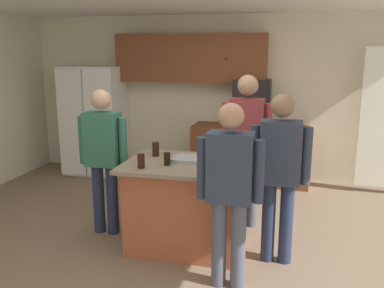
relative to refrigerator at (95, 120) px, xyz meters
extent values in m
plane|color=#7F6B56|center=(2.00, -2.38, -0.90)|extent=(7.04, 7.04, 0.00)
cube|color=beige|center=(2.00, 0.42, 0.40)|extent=(6.40, 0.10, 2.60)
cube|color=brown|center=(1.60, 0.22, 1.03)|extent=(2.40, 0.35, 0.75)
sphere|color=#4C3823|center=(2.20, 0.03, 1.03)|extent=(0.04, 0.04, 0.04)
cube|color=brown|center=(2.60, 0.10, -0.45)|extent=(1.80, 0.60, 0.90)
sphere|color=#4C3823|center=(3.05, -0.22, -0.45)|extent=(0.04, 0.04, 0.04)
cube|color=white|center=(0.00, 0.02, 0.00)|extent=(0.94, 0.70, 1.80)
cube|color=white|center=(-0.24, -0.35, 0.00)|extent=(0.45, 0.04, 1.72)
cube|color=white|center=(0.24, -0.35, 0.00)|extent=(0.45, 0.04, 1.72)
cylinder|color=#B2B2B7|center=(0.00, -0.38, 0.09)|extent=(0.02, 0.02, 0.35)
cube|color=black|center=(2.60, 0.12, 0.55)|extent=(0.56, 0.40, 0.32)
cube|color=#AD5638|center=(2.17, -2.29, -0.46)|extent=(1.10, 0.82, 0.88)
cube|color=gray|center=(2.17, -2.29, 0.00)|extent=(1.24, 0.96, 0.04)
cylinder|color=#232D4C|center=(3.05, -2.41, -0.49)|extent=(0.13, 0.13, 0.81)
cylinder|color=#232D4C|center=(3.22, -2.41, -0.49)|extent=(0.13, 0.13, 0.81)
cube|color=#2D384C|center=(3.13, -2.41, 0.21)|extent=(0.38, 0.22, 0.61)
sphere|color=#8C664C|center=(3.13, -2.41, 0.65)|extent=(0.22, 0.22, 0.22)
cylinder|color=#2D384C|center=(2.89, -2.41, 0.19)|extent=(0.09, 0.09, 0.55)
cylinder|color=#2D384C|center=(3.37, -2.41, 0.19)|extent=(0.09, 0.09, 0.55)
cylinder|color=#4C5166|center=(2.65, -2.96, -0.50)|extent=(0.13, 0.13, 0.79)
cylinder|color=#4C5166|center=(2.82, -2.96, -0.50)|extent=(0.13, 0.13, 0.79)
cube|color=#2D384C|center=(2.74, -2.96, 0.19)|extent=(0.38, 0.22, 0.60)
sphere|color=tan|center=(2.74, -2.96, 0.63)|extent=(0.22, 0.22, 0.22)
cylinder|color=#2D384C|center=(2.50, -2.96, 0.17)|extent=(0.09, 0.09, 0.54)
cylinder|color=#2D384C|center=(2.98, -2.96, 0.17)|extent=(0.09, 0.09, 0.54)
cylinder|color=#232D4C|center=(1.12, -2.19, -0.50)|extent=(0.13, 0.13, 0.80)
cylinder|color=#232D4C|center=(1.29, -2.19, -0.50)|extent=(0.13, 0.13, 0.80)
cube|color=#2D6651|center=(1.21, -2.19, 0.20)|extent=(0.38, 0.22, 0.60)
sphere|color=tan|center=(1.21, -2.19, 0.63)|extent=(0.22, 0.22, 0.22)
cylinder|color=#2D6651|center=(0.97, -2.19, 0.18)|extent=(0.09, 0.09, 0.54)
cylinder|color=#2D6651|center=(1.45, -2.19, 0.18)|extent=(0.09, 0.09, 0.54)
cylinder|color=#4C5166|center=(2.63, -1.61, -0.46)|extent=(0.13, 0.13, 0.87)
cylinder|color=#4C5166|center=(2.80, -1.61, -0.46)|extent=(0.13, 0.13, 0.87)
cube|color=maroon|center=(2.72, -1.61, 0.29)|extent=(0.38, 0.22, 0.65)
sphere|color=tan|center=(2.72, -1.61, 0.77)|extent=(0.24, 0.24, 0.24)
cylinder|color=maroon|center=(2.48, -1.61, 0.28)|extent=(0.09, 0.09, 0.59)
cylinder|color=maroon|center=(2.96, -1.61, 0.28)|extent=(0.09, 0.09, 0.59)
cylinder|color=black|center=(1.81, -2.60, 0.09)|extent=(0.07, 0.07, 0.14)
cylinder|color=black|center=(2.56, -2.04, 0.09)|extent=(0.06, 0.06, 0.14)
cylinder|color=black|center=(1.79, -2.11, 0.10)|extent=(0.07, 0.07, 0.15)
cylinder|color=black|center=(2.02, -2.43, 0.09)|extent=(0.07, 0.07, 0.13)
cube|color=#B7B7BC|center=(2.25, -2.22, 0.03)|extent=(0.44, 0.30, 0.02)
cube|color=#A8A8AD|center=(2.25, -2.22, 0.05)|extent=(0.44, 0.30, 0.02)
camera|label=1|loc=(3.23, -6.30, 1.16)|focal=39.01mm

